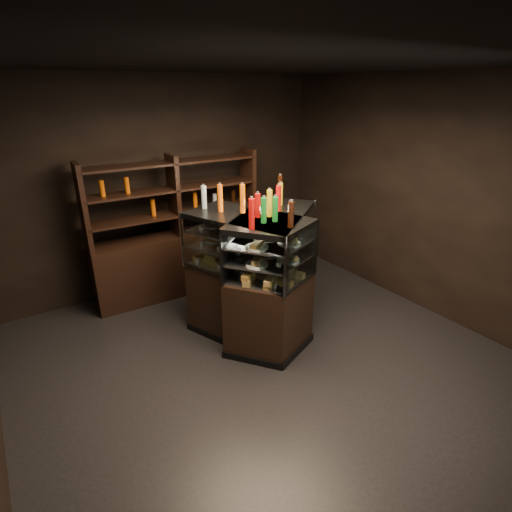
{
  "coord_description": "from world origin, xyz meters",
  "views": [
    {
      "loc": [
        -2.12,
        -2.98,
        2.82
      ],
      "look_at": [
        0.06,
        0.25,
        1.16
      ],
      "focal_mm": 28.0,
      "sensor_mm": 36.0,
      "label": 1
    }
  ],
  "objects": [
    {
      "name": "potted_conifer",
      "position": [
        0.87,
        1.19,
        0.38
      ],
      "size": [
        0.31,
        0.31,
        0.67
      ],
      "rotation": [
        0.0,
        0.0,
        -0.0
      ],
      "color": "black",
      "rests_on": "ground"
    },
    {
      "name": "ground",
      "position": [
        0.0,
        0.0,
        0.0
      ],
      "size": [
        5.0,
        5.0,
        0.0
      ],
      "primitive_type": "plane",
      "color": "black",
      "rests_on": "ground"
    },
    {
      "name": "back_shelving",
      "position": [
        -0.07,
        2.05,
        0.61
      ],
      "size": [
        2.42,
        0.54,
        2.0
      ],
      "rotation": [
        0.0,
        0.0,
        -0.05
      ],
      "color": "black",
      "rests_on": "ground"
    },
    {
      "name": "bottles_top",
      "position": [
        0.27,
        0.47,
        1.67
      ],
      "size": [
        1.0,
        1.13,
        0.3
      ],
      "color": "#0F38B2",
      "rests_on": "display_case"
    },
    {
      "name": "food_display",
      "position": [
        0.27,
        0.47,
        1.15
      ],
      "size": [
        1.16,
        1.27,
        0.47
      ],
      "color": "gold",
      "rests_on": "display_case"
    },
    {
      "name": "room_shell",
      "position": [
        0.0,
        0.0,
        1.94
      ],
      "size": [
        5.02,
        5.02,
        3.01
      ],
      "color": "black",
      "rests_on": "ground"
    },
    {
      "name": "display_case",
      "position": [
        0.27,
        0.47,
        0.51
      ],
      "size": [
        1.63,
        1.57,
        1.54
      ],
      "rotation": [
        0.0,
        0.0,
        -0.28
      ],
      "color": "black",
      "rests_on": "ground"
    }
  ]
}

